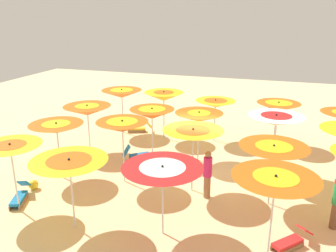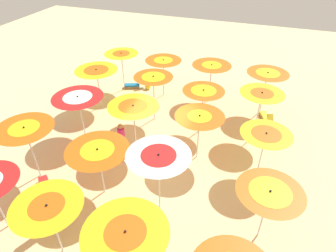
# 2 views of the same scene
# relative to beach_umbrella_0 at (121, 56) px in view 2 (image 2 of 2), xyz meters

# --- Properties ---
(ground) EXTENTS (43.08, 43.08, 0.04)m
(ground) POSITION_rel_beach_umbrella_0_xyz_m (-5.07, -4.25, -2.15)
(ground) COLOR beige
(beach_umbrella_0) EXTENTS (1.94, 1.94, 2.37)m
(beach_umbrella_0) POSITION_rel_beach_umbrella_0_xyz_m (0.00, 0.00, 0.00)
(beach_umbrella_0) COLOR silver
(beach_umbrella_0) RESTS_ON ground
(beach_umbrella_1) EXTENTS (2.21, 2.21, 2.29)m
(beach_umbrella_1) POSITION_rel_beach_umbrella_0_xyz_m (-2.29, 0.30, -0.08)
(beach_umbrella_1) COLOR silver
(beach_umbrella_1) RESTS_ON ground
(beach_umbrella_2) EXTENTS (2.30, 2.30, 2.20)m
(beach_umbrella_2) POSITION_rel_beach_umbrella_0_xyz_m (-4.89, -0.28, -0.18)
(beach_umbrella_2) COLOR silver
(beach_umbrella_2) RESTS_ON ground
(beach_umbrella_3) EXTENTS (2.15, 2.15, 2.47)m
(beach_umbrella_3) POSITION_rel_beach_umbrella_0_xyz_m (-7.87, -0.04, 0.08)
(beach_umbrella_3) COLOR silver
(beach_umbrella_3) RESTS_ON ground
(beach_umbrella_5) EXTENTS (2.03, 2.03, 2.26)m
(beach_umbrella_5) POSITION_rel_beach_umbrella_0_xyz_m (0.10, -2.53, -0.11)
(beach_umbrella_5) COLOR silver
(beach_umbrella_5) RESTS_ON ground
(beach_umbrella_6) EXTENTS (1.92, 1.92, 2.48)m
(beach_umbrella_6) POSITION_rel_beach_umbrella_0_xyz_m (-2.43, -2.94, 0.10)
(beach_umbrella_6) COLOR silver
(beach_umbrella_6) RESTS_ON ground
(beach_umbrella_7) EXTENTS (2.13, 2.13, 2.39)m
(beach_umbrella_7) POSITION_rel_beach_umbrella_0_xyz_m (-5.05, -3.08, 0.01)
(beach_umbrella_7) COLOR silver
(beach_umbrella_7) RESTS_ON ground
(beach_umbrella_8) EXTENTS (2.25, 2.25, 2.16)m
(beach_umbrella_8) POSITION_rel_beach_umbrella_0_xyz_m (-7.76, -2.96, -0.19)
(beach_umbrella_8) COLOR silver
(beach_umbrella_8) RESTS_ON ground
(beach_umbrella_9) EXTENTS (2.02, 2.02, 2.25)m
(beach_umbrella_9) POSITION_rel_beach_umbrella_0_xyz_m (-10.41, -2.94, -0.16)
(beach_umbrella_9) COLOR silver
(beach_umbrella_9) RESTS_ON ground
(beach_umbrella_10) EXTENTS (2.12, 2.12, 2.26)m
(beach_umbrella_10) POSITION_rel_beach_umbrella_0_xyz_m (0.36, -5.21, -0.15)
(beach_umbrella_10) COLOR silver
(beach_umbrella_10) RESTS_ON ground
(beach_umbrella_11) EXTENTS (1.94, 1.94, 2.30)m
(beach_umbrella_11) POSITION_rel_beach_umbrella_0_xyz_m (-2.64, -5.48, -0.10)
(beach_umbrella_11) COLOR silver
(beach_umbrella_11) RESTS_ON ground
(beach_umbrella_12) EXTENTS (2.03, 2.03, 2.22)m
(beach_umbrella_12) POSITION_rel_beach_umbrella_0_xyz_m (-4.63, -5.81, -0.16)
(beach_umbrella_12) COLOR silver
(beach_umbrella_12) RESTS_ON ground
(beach_umbrella_13) EXTENTS (2.14, 2.14, 2.55)m
(beach_umbrella_13) POSITION_rel_beach_umbrella_0_xyz_m (-7.74, -5.22, 0.17)
(beach_umbrella_13) COLOR silver
(beach_umbrella_13) RESTS_ON ground
(beach_umbrella_14) EXTENTS (2.29, 2.29, 2.22)m
(beach_umbrella_14) POSITION_rel_beach_umbrella_0_xyz_m (-10.42, -5.33, -0.14)
(beach_umbrella_14) COLOR silver
(beach_umbrella_14) RESTS_ON ground
(beach_umbrella_15) EXTENTS (2.08, 2.08, 2.40)m
(beach_umbrella_15) POSITION_rel_beach_umbrella_0_xyz_m (0.02, -8.12, 0.01)
(beach_umbrella_15) COLOR silver
(beach_umbrella_15) RESTS_ON ground
(beach_umbrella_16) EXTENTS (1.96, 1.96, 2.46)m
(beach_umbrella_16) POSITION_rel_beach_umbrella_0_xyz_m (-2.32, -8.01, 0.06)
(beach_umbrella_16) COLOR silver
(beach_umbrella_16) RESTS_ON ground
(beach_umbrella_17) EXTENTS (1.95, 1.95, 2.14)m
(beach_umbrella_17) POSITION_rel_beach_umbrella_0_xyz_m (-4.85, -8.43, -0.22)
(beach_umbrella_17) COLOR silver
(beach_umbrella_17) RESTS_ON ground
(beach_umbrella_18) EXTENTS (2.02, 2.02, 2.18)m
(beach_umbrella_18) POSITION_rel_beach_umbrella_0_xyz_m (-7.79, -8.73, -0.20)
(beach_umbrella_18) COLOR silver
(beach_umbrella_18) RESTS_ON ground
(lounger_0) EXTENTS (0.84, 1.38, 0.60)m
(lounger_0) POSITION_rel_beach_umbrella_0_xyz_m (0.35, -0.46, -1.93)
(lounger_0) COLOR olive
(lounger_0) RESTS_ON ground
(lounger_1) EXTENTS (1.15, 1.20, 0.54)m
(lounger_1) POSITION_rel_beach_umbrella_0_xyz_m (-8.44, -0.74, -1.93)
(lounger_1) COLOR olive
(lounger_1) RESTS_ON ground
(lounger_2) EXTENTS (1.32, 0.79, 0.67)m
(lounger_2) POSITION_rel_beach_umbrella_0_xyz_m (-0.72, -8.47, -1.92)
(lounger_2) COLOR olive
(lounger_2) RESTS_ON ground
(lounger_3) EXTENTS (1.14, 1.01, 0.71)m
(lounger_3) POSITION_rel_beach_umbrella_0_xyz_m (-2.08, -5.04, -1.91)
(lounger_3) COLOR olive
(lounger_3) RESTS_ON ground
(beachgoer_0) EXTENTS (0.30, 0.30, 1.74)m
(beachgoer_0) POSITION_rel_beach_umbrella_0_xyz_m (-5.68, -2.74, -1.22)
(beachgoer_0) COLOR #A3704C
(beachgoer_0) RESTS_ON ground
(beachgoer_1) EXTENTS (0.30, 0.30, 1.77)m
(beachgoer_1) POSITION_rel_beach_umbrella_0_xyz_m (-9.69, -2.11, -1.20)
(beachgoer_1) COLOR brown
(beachgoer_1) RESTS_ON ground
(beach_ball) EXTENTS (0.36, 0.36, 0.36)m
(beach_ball) POSITION_rel_beach_umbrella_0_xyz_m (0.49, -1.35, -1.95)
(beach_ball) COLOR yellow
(beach_ball) RESTS_ON ground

